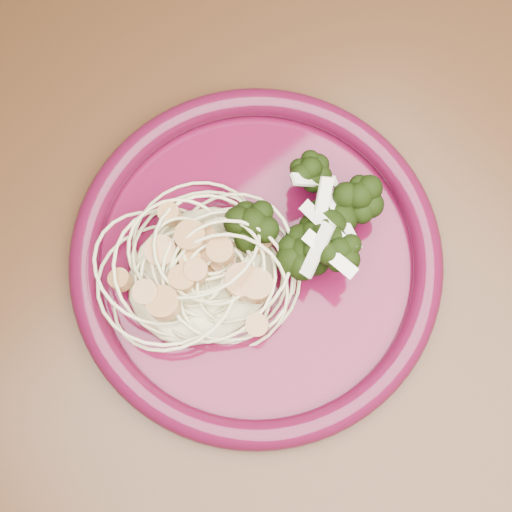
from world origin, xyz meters
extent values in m
plane|color=#51321B|center=(0.00, 0.00, 0.00)|extent=(3.50, 3.50, 0.00)
cube|color=#472814|center=(0.00, 0.00, 0.73)|extent=(1.20, 0.80, 0.04)
cylinder|color=#472814|center=(0.55, 0.35, 0.35)|extent=(0.06, 0.06, 0.71)
cylinder|color=#4E0922|center=(0.12, 0.04, 0.75)|extent=(0.39, 0.39, 0.01)
torus|color=#4E0821|center=(0.12, 0.04, 0.76)|extent=(0.40, 0.40, 0.02)
ellipsoid|color=beige|center=(0.07, 0.06, 0.77)|extent=(0.16, 0.15, 0.03)
ellipsoid|color=black|center=(0.17, 0.02, 0.78)|extent=(0.15, 0.18, 0.05)
camera|label=1|loc=(0.02, -0.08, 1.33)|focal=50.00mm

